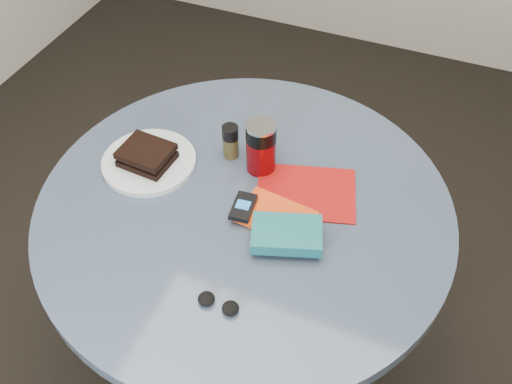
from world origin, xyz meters
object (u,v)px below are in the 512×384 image
at_px(plate, 149,162).
at_px(pepper_grinder, 231,141).
at_px(headphones, 218,303).
at_px(soda_can, 261,147).
at_px(table, 245,245).
at_px(sandwich, 147,155).
at_px(mp3_player, 243,207).
at_px(magazine, 306,192).
at_px(red_book, 276,217).
at_px(novel, 287,234).

bearing_deg(plate, pepper_grinder, 30.87).
bearing_deg(headphones, soda_can, 99.75).
relative_size(table, sandwich, 7.66).
bearing_deg(plate, mp3_player, -12.58).
distance_m(magazine, headphones, 0.37).
height_order(table, pepper_grinder, pepper_grinder).
relative_size(table, red_book, 5.93).
bearing_deg(sandwich, mp3_player, -11.46).
distance_m(magazine, red_book, 0.11).
distance_m(plate, red_book, 0.37).
bearing_deg(mp3_player, plate, 167.42).
bearing_deg(red_book, soda_can, 130.64).
height_order(plate, red_book, red_book).
xyz_separation_m(table, magazine, (0.13, 0.09, 0.17)).
relative_size(pepper_grinder, magazine, 0.40).
relative_size(sandwich, headphones, 1.42).
relative_size(table, novel, 6.45).
distance_m(pepper_grinder, novel, 0.32).
xyz_separation_m(magazine, headphones, (-0.06, -0.37, 0.01)).
relative_size(soda_can, red_book, 0.84).
bearing_deg(headphones, novel, 70.39).
height_order(table, magazine, magazine).
bearing_deg(table, soda_can, 93.75).
height_order(magazine, mp3_player, mp3_player).
bearing_deg(soda_can, magazine, -16.78).
height_order(sandwich, novel, sandwich).
distance_m(magazine, novel, 0.17).
bearing_deg(mp3_player, red_book, 9.06).
distance_m(table, sandwich, 0.34).
bearing_deg(soda_can, table, -86.25).
bearing_deg(novel, pepper_grinder, 118.30).
xyz_separation_m(pepper_grinder, headphones, (0.16, -0.42, -0.04)).
height_order(pepper_grinder, red_book, pepper_grinder).
distance_m(table, mp3_player, 0.19).
height_order(soda_can, pepper_grinder, soda_can).
bearing_deg(red_book, magazine, 78.10).
xyz_separation_m(plate, mp3_player, (0.29, -0.06, 0.02)).
height_order(soda_can, red_book, soda_can).
bearing_deg(table, plate, 173.65).
bearing_deg(plate, magazine, 7.77).
relative_size(novel, headphones, 1.69).
relative_size(pepper_grinder, mp3_player, 1.08).
distance_m(pepper_grinder, mp3_player, 0.20).
distance_m(sandwich, mp3_player, 0.29).
height_order(sandwich, magazine, sandwich).
xyz_separation_m(table, headphones, (0.06, -0.28, 0.17)).
distance_m(sandwich, red_book, 0.37).
relative_size(red_book, novel, 1.09).
relative_size(plate, mp3_player, 2.71).
bearing_deg(mp3_player, headphones, -78.54).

